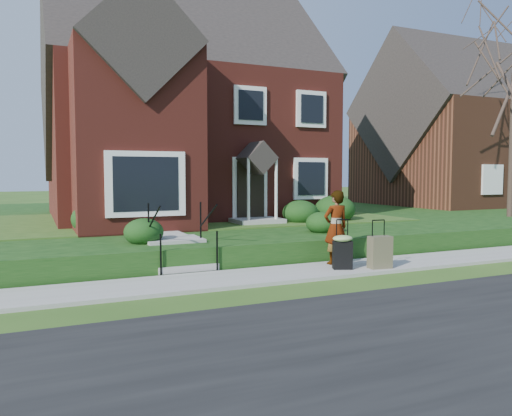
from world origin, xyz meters
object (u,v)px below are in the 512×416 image
front_steps (178,249)px  suitcase_olive (380,252)px  woman (336,227)px  suitcase_black (343,250)px

front_steps → suitcase_olive: front_steps is taller
front_steps → suitcase_olive: (4.20, -2.32, -0.02)m
woman → suitcase_olive: bearing=126.1°
front_steps → suitcase_black: (3.34, -2.06, 0.05)m
woman → suitcase_black: (-0.21, -0.61, -0.45)m
front_steps → suitcase_black: 3.93m
front_steps → woman: bearing=-22.1°
woman → suitcase_black: 0.79m
front_steps → woman: (3.56, -1.44, 0.51)m
suitcase_black → suitcase_olive: (0.86, -0.27, -0.07)m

